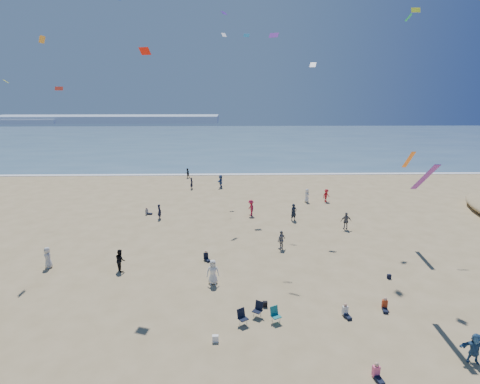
{
  "coord_description": "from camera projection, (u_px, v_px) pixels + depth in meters",
  "views": [
    {
      "loc": [
        1.37,
        -18.1,
        13.48
      ],
      "look_at": [
        2.0,
        8.0,
        6.62
      ],
      "focal_mm": 28.0,
      "sensor_mm": 36.0,
      "label": 1
    }
  ],
  "objects": [
    {
      "name": "seated_group",
      "position": [
        264.0,
        274.0,
        28.03
      ],
      "size": [
        20.46,
        26.83,
        0.84
      ],
      "color": "silver",
      "rests_on": "ground"
    },
    {
      "name": "headland_near",
      "position": [
        18.0,
        121.0,
        177.84
      ],
      "size": [
        40.0,
        14.0,
        2.0
      ],
      "primitive_type": "cube",
      "color": "#7A8EA8",
      "rests_on": "ground"
    },
    {
      "name": "ground",
      "position": [
        208.0,
        343.0,
        20.89
      ],
      "size": [
        220.0,
        220.0,
        0.0
      ],
      "primitive_type": "plane",
      "color": "tan",
      "rests_on": "ground"
    },
    {
      "name": "black_backpack",
      "position": [
        265.0,
        304.0,
        24.4
      ],
      "size": [
        0.3,
        0.22,
        0.38
      ],
      "primitive_type": "cube",
      "color": "black",
      "rests_on": "ground"
    },
    {
      "name": "kites_aloft",
      "position": [
        321.0,
        70.0,
        28.97
      ],
      "size": [
        42.71,
        41.99,
        27.95
      ],
      "color": "green",
      "rests_on": "ground"
    },
    {
      "name": "standing_flyers",
      "position": [
        246.0,
        213.0,
        40.68
      ],
      "size": [
        28.42,
        45.38,
        1.91
      ],
      "color": "black",
      "rests_on": "ground"
    },
    {
      "name": "navy_bag",
      "position": [
        389.0,
        277.0,
        28.14
      ],
      "size": [
        0.28,
        0.18,
        0.34
      ],
      "primitive_type": "cube",
      "color": "black",
      "rests_on": "ground"
    },
    {
      "name": "headland_far",
      "position": [
        106.0,
        119.0,
        183.45
      ],
      "size": [
        110.0,
        20.0,
        3.2
      ],
      "primitive_type": "cube",
      "color": "#7A8EA8",
      "rests_on": "ground"
    },
    {
      "name": "ocean",
      "position": [
        226.0,
        140.0,
        112.74
      ],
      "size": [
        220.0,
        100.0,
        0.06
      ],
      "primitive_type": "cube",
      "color": "#476B84",
      "rests_on": "ground"
    },
    {
      "name": "surf_line",
      "position": [
        223.0,
        174.0,
        64.39
      ],
      "size": [
        220.0,
        1.2,
        0.08
      ],
      "primitive_type": "cube",
      "color": "white",
      "rests_on": "ground"
    },
    {
      "name": "white_tote",
      "position": [
        215.0,
        339.0,
        20.96
      ],
      "size": [
        0.35,
        0.2,
        0.4
      ],
      "primitive_type": "cube",
      "color": "white",
      "rests_on": "ground"
    },
    {
      "name": "chair_cluster",
      "position": [
        259.0,
        314.0,
        22.72
      ],
      "size": [
        2.82,
        1.63,
        1.0
      ],
      "color": "black",
      "rests_on": "ground"
    }
  ]
}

